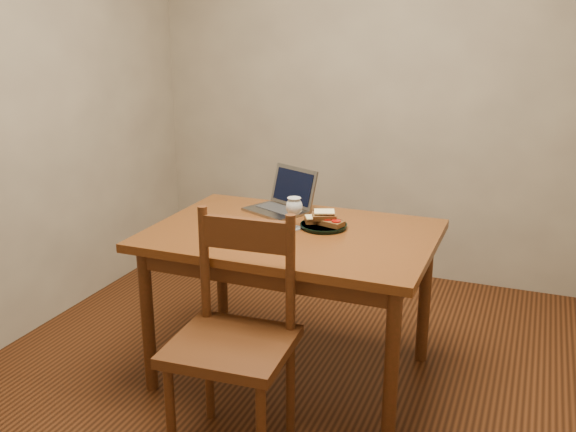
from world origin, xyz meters
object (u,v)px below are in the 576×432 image
at_px(table, 292,249).
at_px(plate, 324,226).
at_px(milk_glass, 294,213).
at_px(laptop, 284,199).
at_px(chair, 234,329).

xyz_separation_m(table, plate, (0.12, 0.10, 0.10)).
distance_m(table, plate, 0.18).
height_order(table, milk_glass, milk_glass).
relative_size(plate, milk_glass, 1.46).
relative_size(table, laptop, 3.45).
height_order(table, plate, plate).
height_order(plate, milk_glass, milk_glass).
distance_m(chair, milk_glass, 0.71).
bearing_deg(milk_glass, table, -83.08).
distance_m(table, chair, 0.62).
height_order(chair, plate, chair).
bearing_deg(laptop, plate, -11.11).
bearing_deg(chair, laptop, 96.23).
bearing_deg(milk_glass, chair, -90.15).
xyz_separation_m(table, milk_glass, (-0.00, 0.04, 0.16)).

